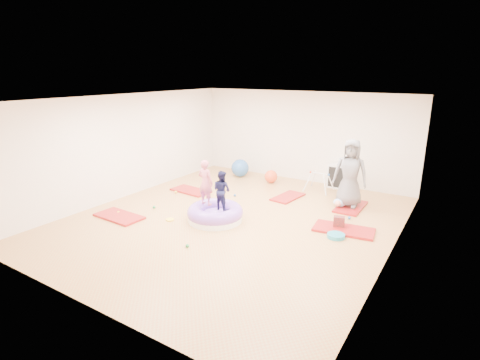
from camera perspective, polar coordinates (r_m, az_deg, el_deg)
The scene contains 19 objects.
room at distance 8.47m, azimuth -1.08°, elevation 2.76°, with size 7.01×8.01×2.81m.
gym_mat_front_left at distance 9.47m, azimuth -17.94°, elevation -5.29°, with size 1.22×0.61×0.05m, color #AF1510.
gym_mat_mid_left at distance 11.01m, azimuth -7.52°, elevation -1.61°, with size 1.17×0.58×0.05m, color #AF1510.
gym_mat_center_back at distance 10.46m, azimuth 7.30°, elevation -2.58°, with size 1.06×0.53×0.04m, color #AF1510.
gym_mat_right at distance 8.60m, azimuth 15.52°, elevation -7.31°, with size 1.29×0.64×0.05m, color #AF1510.
gym_mat_rear_right at distance 10.05m, azimuth 16.49°, elevation -3.93°, with size 1.20×0.60×0.05m, color #AF1510.
inflatable_cushion at distance 8.82m, azimuth -3.80°, elevation -5.18°, with size 1.31×1.31×0.41m.
child_pink at distance 8.76m, azimuth -5.28°, elevation -0.07°, with size 0.40×0.26×1.09m, color #C85D70.
child_navy at distance 8.46m, azimuth -2.81°, elevation -1.25°, with size 0.44×0.35×0.91m, color #15153B.
adult_caregiver at distance 9.79m, azimuth 16.44°, elevation 1.01°, with size 0.84×0.55×1.73m, color slate.
infant at distance 9.88m, azimuth 14.90°, elevation -3.37°, with size 0.34×0.34×0.20m.
ball_pit_balls at distance 9.44m, azimuth -2.69°, elevation -4.49°, with size 4.99×3.85×0.07m.
exercise_ball_blue at distance 12.39m, azimuth 0.01°, elevation 1.84°, with size 0.58×0.58×0.58m, color #2A59A1.
exercise_ball_orange at distance 11.76m, azimuth 4.74°, elevation 0.54°, with size 0.40×0.40×0.40m, color #E14822.
infant_play_gym at distance 11.05m, azimuth 11.97°, elevation 0.13°, with size 0.73×0.69×0.56m.
cube_shelf at distance 11.55m, azimuth 14.99°, elevation 0.52°, with size 0.71×0.35×0.71m.
balance_disc at distance 8.22m, azimuth 14.41°, elevation -8.24°, with size 0.37×0.37×0.08m, color teal.
backpack at distance 8.66m, azimuth 14.84°, elevation -6.28°, with size 0.24×0.15×0.28m, color maroon.
yellow_toy at distance 9.01m, azimuth -10.64°, elevation -5.96°, with size 0.20×0.20×0.03m, color yellow.
Camera 1 is at (4.52, -6.89, 3.38)m, focal length 28.00 mm.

